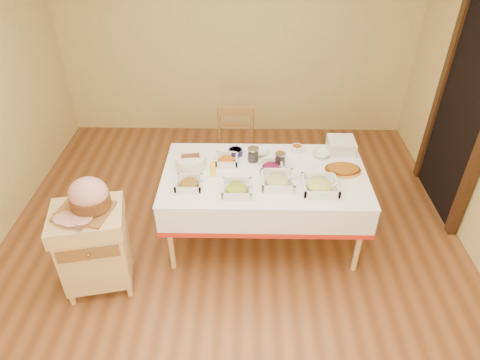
# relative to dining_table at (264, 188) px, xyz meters

# --- Properties ---
(room_shell) EXTENTS (5.00, 5.00, 5.00)m
(room_shell) POSITION_rel_dining_table_xyz_m (-0.30, -0.30, 0.70)
(room_shell) COLOR brown
(room_shell) RESTS_ON ground
(doorway) EXTENTS (0.09, 1.10, 2.20)m
(doorway) POSITION_rel_dining_table_xyz_m (1.90, 0.60, 0.51)
(doorway) COLOR black
(doorway) RESTS_ON ground
(dining_table) EXTENTS (1.82, 1.02, 0.76)m
(dining_table) POSITION_rel_dining_table_xyz_m (0.00, 0.00, 0.00)
(dining_table) COLOR #DFBA7B
(dining_table) RESTS_ON ground
(butcher_cart) EXTENTS (0.65, 0.58, 0.80)m
(butcher_cart) POSITION_rel_dining_table_xyz_m (-1.41, -0.61, -0.15)
(butcher_cart) COLOR #DFBA7B
(butcher_cart) RESTS_ON ground
(dining_chair) EXTENTS (0.42, 0.40, 0.93)m
(dining_chair) POSITION_rel_dining_table_xyz_m (-0.29, 0.84, -0.12)
(dining_chair) COLOR brown
(dining_chair) RESTS_ON ground
(ham_on_board) EXTENTS (0.43, 0.41, 0.28)m
(ham_on_board) POSITION_rel_dining_table_xyz_m (-1.37, -0.58, 0.32)
(ham_on_board) COLOR brown
(ham_on_board) RESTS_ON butcher_cart
(serving_dish_a) EXTENTS (0.23, 0.22, 0.10)m
(serving_dish_a) POSITION_rel_dining_table_xyz_m (-0.65, -0.21, 0.19)
(serving_dish_a) COLOR silver
(serving_dish_a) RESTS_ON dining_table
(serving_dish_b) EXTENTS (0.25, 0.25, 0.10)m
(serving_dish_b) POSITION_rel_dining_table_xyz_m (-0.24, -0.28, 0.19)
(serving_dish_b) COLOR silver
(serving_dish_b) RESTS_ON dining_table
(serving_dish_c) EXTENTS (0.28, 0.28, 0.11)m
(serving_dish_c) POSITION_rel_dining_table_xyz_m (0.11, -0.16, 0.20)
(serving_dish_c) COLOR silver
(serving_dish_c) RESTS_ON dining_table
(serving_dish_d) EXTENTS (0.29, 0.29, 0.11)m
(serving_dish_d) POSITION_rel_dining_table_xyz_m (0.46, -0.23, 0.20)
(serving_dish_d) COLOR silver
(serving_dish_d) RESTS_ON dining_table
(serving_dish_e) EXTENTS (0.21, 0.20, 0.10)m
(serving_dish_e) POSITION_rel_dining_table_xyz_m (-0.34, 0.17, 0.19)
(serving_dish_e) COLOR silver
(serving_dish_e) RESTS_ON dining_table
(serving_dish_f) EXTENTS (0.21, 0.20, 0.10)m
(serving_dish_f) POSITION_rel_dining_table_xyz_m (0.06, 0.06, 0.19)
(serving_dish_f) COLOR silver
(serving_dish_f) RESTS_ON dining_table
(small_bowl_left) EXTENTS (0.12, 0.12, 0.06)m
(small_bowl_left) POSITION_rel_dining_table_xyz_m (-0.70, 0.24, 0.19)
(small_bowl_left) COLOR silver
(small_bowl_left) RESTS_ON dining_table
(small_bowl_mid) EXTENTS (0.14, 0.14, 0.06)m
(small_bowl_mid) POSITION_rel_dining_table_xyz_m (-0.27, 0.31, 0.19)
(small_bowl_mid) COLOR #1B1D51
(small_bowl_mid) RESTS_ON dining_table
(small_bowl_right) EXTENTS (0.11, 0.11, 0.06)m
(small_bowl_right) POSITION_rel_dining_table_xyz_m (0.32, 0.39, 0.19)
(small_bowl_right) COLOR silver
(small_bowl_right) RESTS_ON dining_table
(bowl_white_imported) EXTENTS (0.21, 0.21, 0.04)m
(bowl_white_imported) POSITION_rel_dining_table_xyz_m (-0.04, 0.33, 0.18)
(bowl_white_imported) COLOR silver
(bowl_white_imported) RESTS_ON dining_table
(bowl_small_imported) EXTENTS (0.20, 0.20, 0.05)m
(bowl_small_imported) POSITION_rel_dining_table_xyz_m (0.54, 0.29, 0.19)
(bowl_small_imported) COLOR silver
(bowl_small_imported) RESTS_ON dining_table
(preserve_jar_left) EXTENTS (0.11, 0.11, 0.13)m
(preserve_jar_left) POSITION_rel_dining_table_xyz_m (-0.10, 0.21, 0.22)
(preserve_jar_left) COLOR silver
(preserve_jar_left) RESTS_ON dining_table
(preserve_jar_right) EXTENTS (0.10, 0.10, 0.12)m
(preserve_jar_right) POSITION_rel_dining_table_xyz_m (0.14, 0.14, 0.22)
(preserve_jar_right) COLOR silver
(preserve_jar_right) RESTS_ON dining_table
(mustard_bottle) EXTENTS (0.05, 0.05, 0.15)m
(mustard_bottle) POSITION_rel_dining_table_xyz_m (-0.46, -0.04, 0.23)
(mustard_bottle) COLOR yellow
(mustard_bottle) RESTS_ON dining_table
(bread_basket) EXTENTS (0.27, 0.27, 0.12)m
(bread_basket) POSITION_rel_dining_table_xyz_m (-0.67, 0.10, 0.21)
(bread_basket) COLOR silver
(bread_basket) RESTS_ON dining_table
(plate_stack) EXTENTS (0.25, 0.25, 0.12)m
(plate_stack) POSITION_rel_dining_table_xyz_m (0.74, 0.40, 0.22)
(plate_stack) COLOR silver
(plate_stack) RESTS_ON dining_table
(brass_platter) EXTENTS (0.32, 0.23, 0.04)m
(brass_platter) POSITION_rel_dining_table_xyz_m (0.70, 0.04, 0.18)
(brass_platter) COLOR #C08436
(brass_platter) RESTS_ON dining_table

